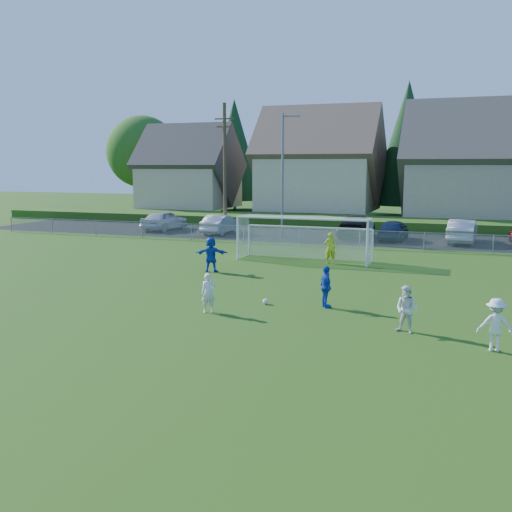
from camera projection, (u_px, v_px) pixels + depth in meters
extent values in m
plane|color=#193D0C|center=(169.00, 336.00, 18.77)|extent=(160.00, 160.00, 0.00)
plane|color=black|center=(346.00, 237.00, 44.31)|extent=(60.00, 60.00, 0.00)
cube|color=#1E420F|center=(364.00, 223.00, 51.21)|extent=(70.00, 6.00, 0.80)
sphere|color=white|center=(265.00, 301.00, 23.05)|extent=(0.22, 0.22, 0.22)
imported|color=silver|center=(208.00, 293.00, 21.70)|extent=(0.63, 0.58, 1.44)
imported|color=silver|center=(407.00, 309.00, 19.05)|extent=(0.88, 0.78, 1.53)
imported|color=silver|center=(495.00, 325.00, 17.18)|extent=(1.05, 0.66, 1.55)
imported|color=#1240B1|center=(326.00, 287.00, 22.43)|extent=(0.84, 0.99, 1.59)
imported|color=#1240B1|center=(211.00, 254.00, 29.96)|extent=(1.71, 0.90, 1.76)
imported|color=#AECE18|center=(330.00, 248.00, 32.50)|extent=(0.73, 0.61, 1.70)
imported|color=silver|center=(164.00, 220.00, 49.02)|extent=(2.37, 4.96, 1.64)
imported|color=silver|center=(220.00, 224.00, 46.50)|extent=(1.58, 4.48, 1.47)
imported|color=black|center=(356.00, 226.00, 44.21)|extent=(2.43, 5.60, 1.60)
imported|color=#132244|center=(393.00, 230.00, 42.51)|extent=(1.86, 4.38, 1.48)
imported|color=#B5B5B5|center=(462.00, 231.00, 40.94)|extent=(1.97, 5.01, 1.62)
cylinder|color=white|center=(238.00, 238.00, 33.75)|extent=(0.12, 0.12, 2.44)
cylinder|color=white|center=(367.00, 244.00, 31.28)|extent=(0.12, 0.12, 2.44)
cylinder|color=white|center=(300.00, 219.00, 32.33)|extent=(7.30, 0.12, 0.12)
cylinder|color=white|center=(249.00, 240.00, 35.47)|extent=(0.08, 0.08, 1.80)
cylinder|color=white|center=(373.00, 246.00, 33.00)|extent=(0.08, 0.08, 1.80)
cylinder|color=white|center=(309.00, 227.00, 34.10)|extent=(7.30, 0.08, 0.08)
cube|color=silver|center=(309.00, 243.00, 34.23)|extent=(7.30, 0.02, 1.80)
cube|color=silver|center=(244.00, 236.00, 34.58)|extent=(0.02, 1.80, 2.44)
cube|color=silver|center=(370.00, 242.00, 32.11)|extent=(0.02, 1.80, 2.44)
cube|color=silver|center=(305.00, 217.00, 33.16)|extent=(7.30, 1.80, 0.02)
cube|color=gray|center=(329.00, 229.00, 39.02)|extent=(52.00, 0.03, 0.03)
cube|color=gray|center=(329.00, 238.00, 39.11)|extent=(52.00, 0.02, 1.14)
cylinder|color=gray|center=(11.00, 224.00, 47.91)|extent=(0.06, 0.06, 1.20)
cylinder|color=gray|center=(329.00, 238.00, 39.11)|extent=(0.06, 0.06, 1.20)
cylinder|color=slate|center=(282.00, 176.00, 43.76)|extent=(0.18, 0.18, 9.00)
cylinder|color=slate|center=(289.00, 116.00, 42.94)|extent=(1.20, 0.12, 0.12)
cube|color=slate|center=(298.00, 116.00, 42.74)|extent=(0.36, 0.18, 0.12)
cylinder|color=#473321|center=(225.00, 169.00, 46.30)|extent=(0.26, 0.26, 10.00)
cube|color=#473321|center=(224.00, 119.00, 45.73)|extent=(1.60, 0.10, 0.10)
cube|color=#473321|center=(224.00, 127.00, 45.82)|extent=(1.30, 0.10, 0.10)
cube|color=tan|center=(189.00, 186.00, 64.08)|extent=(9.00, 8.00, 4.50)
pyramid|color=#423D38|center=(188.00, 123.00, 63.07)|extent=(9.90, 8.80, 4.41)
cube|color=#C6B58E|center=(319.00, 182.00, 60.20)|extent=(11.00, 9.00, 5.50)
pyramid|color=brown|center=(320.00, 104.00, 59.03)|extent=(12.10, 9.90, 4.96)
cube|color=tan|center=(477.00, 187.00, 54.23)|extent=(12.00, 10.00, 5.00)
pyramid|color=#4C473F|center=(482.00, 96.00, 53.01)|extent=(13.20, 11.00, 5.52)
cylinder|color=#382616|center=(144.00, 193.00, 70.67)|extent=(0.36, 0.36, 3.96)
sphere|color=#2B5B19|center=(142.00, 152.00, 69.93)|extent=(8.36, 8.36, 8.36)
cylinder|color=#382616|center=(235.00, 205.00, 71.20)|extent=(0.30, 0.30, 1.20)
cone|color=#143819|center=(235.00, 150.00, 70.23)|extent=(6.76, 6.76, 11.70)
cylinder|color=#382616|center=(319.00, 206.00, 68.75)|extent=(0.30, 0.30, 1.20)
cone|color=#143819|center=(319.00, 153.00, 67.84)|extent=(6.24, 6.24, 10.80)
cylinder|color=#382616|center=(405.00, 210.00, 62.58)|extent=(0.30, 0.30, 1.20)
cone|color=#143819|center=(407.00, 143.00, 61.53)|extent=(7.28, 7.28, 12.60)
cylinder|color=#382616|center=(508.00, 198.00, 60.84)|extent=(0.36, 0.36, 3.96)
sphere|color=#2B5B19|center=(511.00, 150.00, 60.11)|extent=(8.36, 8.36, 8.36)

